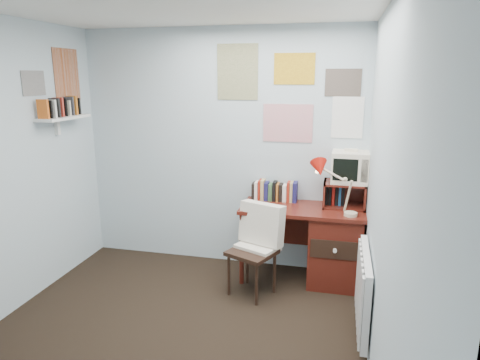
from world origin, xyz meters
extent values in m
plane|color=black|center=(0.00, 0.00, 0.00)|extent=(3.50, 3.50, 0.00)
cube|color=silver|center=(0.00, 1.75, 1.25)|extent=(3.00, 0.02, 2.50)
cube|color=silver|center=(1.50, 0.00, 1.25)|extent=(0.02, 3.50, 2.50)
cube|color=#5A1D14|center=(0.90, 1.48, 0.74)|extent=(1.20, 0.55, 0.03)
cube|color=#5A1D14|center=(1.23, 1.48, 0.36)|extent=(0.50, 0.50, 0.72)
cylinder|color=#5A1D14|center=(0.34, 1.24, 0.36)|extent=(0.04, 0.04, 0.72)
cylinder|color=#5A1D14|center=(0.34, 1.71, 0.36)|extent=(0.04, 0.04, 0.72)
cube|color=#5A1D14|center=(0.65, 1.73, 0.42)|extent=(0.64, 0.02, 0.30)
cube|color=black|center=(0.48, 1.06, 0.42)|extent=(0.56, 0.55, 0.83)
cube|color=#B6160C|center=(1.35, 1.32, 0.98)|extent=(0.36, 0.32, 0.44)
cube|color=#5A1D14|center=(1.29, 1.59, 0.89)|extent=(0.40, 0.30, 0.25)
cube|color=#F0E3C9|center=(1.33, 1.61, 1.17)|extent=(0.35, 0.33, 0.33)
cube|color=#5A1D14|center=(0.66, 1.66, 0.87)|extent=(0.60, 0.14, 0.22)
cube|color=white|center=(1.46, 0.55, 0.42)|extent=(0.09, 0.80, 0.60)
cube|color=white|center=(-1.40, 1.10, 1.62)|extent=(0.20, 0.62, 0.24)
cube|color=white|center=(0.70, 1.74, 1.85)|extent=(1.20, 0.01, 0.90)
cube|color=white|center=(-1.49, 1.10, 2.00)|extent=(0.01, 0.70, 0.60)
camera|label=1|loc=(1.22, -2.56, 2.02)|focal=32.00mm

